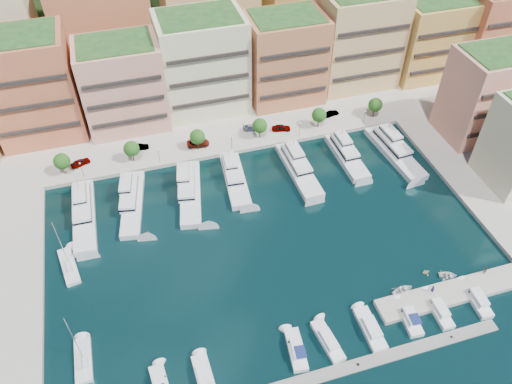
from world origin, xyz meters
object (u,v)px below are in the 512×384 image
tender_1 (426,272)px  sailboat_0 (84,361)px  lamppost_0 (81,167)px  cruiser_8 (438,310)px  cruiser_7 (409,318)px  car_1 (140,147)px  yacht_1 (132,201)px  car_0 (80,162)px  yacht_6 (393,149)px  lamppost_4 (365,115)px  person_0 (433,289)px  tree_5 (375,105)px  car_4 (281,128)px  yacht_0 (84,212)px  yacht_5 (346,154)px  car_2 (198,143)px  cruiser_9 (477,299)px  lamppost_3 (300,127)px  cruiser_5 (328,341)px  lamppost_2 (231,140)px  cruiser_4 (296,350)px  tree_0 (62,161)px  car_3 (252,127)px  yacht_4 (298,167)px  sailboat_2 (69,267)px  tree_3 (260,126)px  yacht_2 (190,189)px  lamppost_1 (159,153)px  person_1 (485,270)px  cruiser_2 (204,376)px  cruiser_6 (370,329)px  tender_2 (448,275)px  tree_2 (197,137)px  car_5 (332,113)px

tender_1 → sailboat_0: bearing=86.8°
lamppost_0 → cruiser_8: bearing=-42.6°
cruiser_7 → car_1: 74.18m
yacht_1 → car_0: bearing=123.1°
car_0 → yacht_6: bearing=-124.1°
lamppost_4 → person_0: 53.33m
tree_5 → car_4: bearing=177.0°
yacht_0 → car_0: (0.16, 16.51, 0.57)m
yacht_5 → cruiser_8: 45.61m
yacht_1 → car_2: yacht_1 is taller
lamppost_0 → cruiser_9: size_ratio=0.50×
lamppost_3 → cruiser_5: 57.94m
lamppost_0 → lamppost_4: bearing=0.0°
lamppost_2 → tender_1: bearing=-60.3°
yacht_1 → cruiser_4: bearing=-62.7°
tree_0 → car_3: 47.35m
yacht_4 → sailboat_2: size_ratio=1.53×
sailboat_0 → car_0: bearing=87.7°
tree_3 → sailboat_2: 56.02m
yacht_0 → yacht_2: size_ratio=1.02×
cruiser_4 → sailboat_2: bearing=141.1°
lamppost_1 → cruiser_8: lamppost_1 is taller
person_1 → cruiser_7: bearing=-14.0°
lamppost_1 → car_2: size_ratio=0.74×
yacht_2 → cruiser_2: size_ratio=2.78×
yacht_4 → yacht_2: bearing=-179.5°
tree_0 → tender_1: bearing=-36.6°
lamppost_3 → yacht_2: 33.28m
cruiser_6 → cruiser_4: bearing=-180.0°
lamppost_3 → yacht_5: yacht_5 is taller
tree_5 → car_0: tree_5 is taller
lamppost_2 → cruiser_4: 55.99m
tender_2 → lamppost_3: bearing=34.5°
car_3 → tree_2: bearing=116.1°
tree_3 → lamppost_4: bearing=-4.7°
tree_0 → tree_3: size_ratio=1.00×
cruiser_2 → car_0: 62.61m
lamppost_3 → cruiser_5: bearing=-105.3°
lamppost_2 → yacht_4: (13.34, -11.47, -2.73)m
yacht_1 → car_5: 58.15m
tree_3 → cruiser_9: (24.75, -58.09, -4.20)m
car_5 → cruiser_5: bearing=145.7°
lamppost_2 → cruiser_7: bearing=-71.5°
yacht_1 → cruiser_8: size_ratio=2.50×
person_0 → tree_3: bearing=7.6°
cruiser_2 → sailboat_0: size_ratio=0.58×
cruiser_5 → tender_2: (28.03, 6.46, -0.18)m
lamppost_0 → car_5: lamppost_0 is taller
cruiser_9 → car_0: bearing=138.9°
lamppost_1 → car_1: (-3.87, 6.33, -2.15)m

